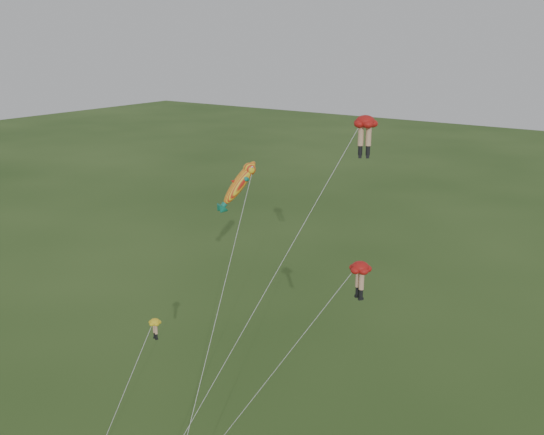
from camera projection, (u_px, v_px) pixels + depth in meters
The scene contains 4 objects.
legs_kite_red_high at pixel (362, 129), 36.57m from camera, with size 6.45×14.27×19.45m.
legs_kite_red_mid at pixel (356, 275), 32.00m from camera, with size 7.97×6.33×12.65m.
legs_kite_yellow at pixel (150, 334), 36.06m from camera, with size 1.39×5.29×7.85m.
fish_kite at pixel (239, 184), 39.23m from camera, with size 4.05×11.41×16.48m.
Camera 1 is at (21.47, -22.71, 23.98)m, focal length 40.00 mm.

